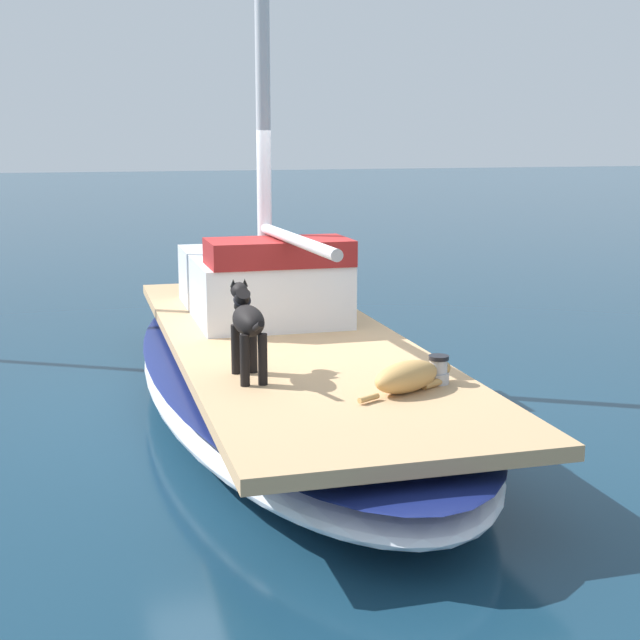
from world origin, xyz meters
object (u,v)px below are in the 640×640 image
(sailboat_main, at_px, (287,372))
(dog_black, at_px, (247,322))
(dog_tan, at_px, (410,376))
(deck_winch, at_px, (438,370))

(sailboat_main, relative_size, dog_black, 7.83)
(sailboat_main, distance_m, dog_tan, 2.04)
(dog_tan, bearing_deg, sailboat_main, 100.47)
(dog_tan, xyz_separation_m, dog_black, (-1.02, 0.70, 0.32))
(dog_black, bearing_deg, deck_winch, -24.61)
(dog_tan, relative_size, dog_black, 0.95)
(sailboat_main, xyz_separation_m, dog_tan, (0.36, -1.96, 0.43))
(sailboat_main, relative_size, dog_tan, 8.23)
(sailboat_main, height_order, dog_black, dog_black)
(dog_black, bearing_deg, sailboat_main, 62.64)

